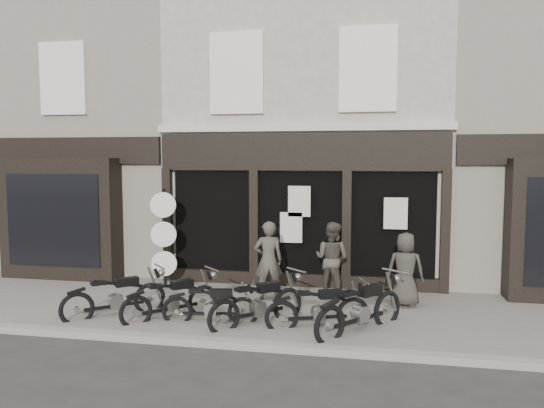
% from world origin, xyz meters
% --- Properties ---
extents(ground_plane, '(90.00, 90.00, 0.00)m').
position_xyz_m(ground_plane, '(0.00, 0.00, 0.00)').
color(ground_plane, '#2D2B28').
rests_on(ground_plane, ground).
extents(pavement, '(30.00, 4.20, 0.12)m').
position_xyz_m(pavement, '(0.00, 0.90, 0.06)').
color(pavement, '#68625C').
rests_on(pavement, ground_plane).
extents(kerb, '(30.00, 0.25, 0.13)m').
position_xyz_m(kerb, '(0.00, -1.25, 0.07)').
color(kerb, gray).
rests_on(kerb, ground_plane).
extents(central_building, '(7.30, 6.22, 8.34)m').
position_xyz_m(central_building, '(0.00, 5.95, 4.08)').
color(central_building, '#BBB3A0').
rests_on(central_building, ground).
extents(neighbour_left, '(5.60, 6.73, 8.34)m').
position_xyz_m(neighbour_left, '(-6.35, 5.90, 4.04)').
color(neighbour_left, gray).
rests_on(neighbour_left, ground).
extents(neighbour_right, '(5.60, 6.73, 8.34)m').
position_xyz_m(neighbour_right, '(6.35, 5.90, 4.04)').
color(neighbour_right, gray).
rests_on(neighbour_right, ground).
extents(motorcycle_0, '(1.76, 1.64, 1.04)m').
position_xyz_m(motorcycle_0, '(-3.35, -0.18, 0.41)').
color(motorcycle_0, black).
rests_on(motorcycle_0, ground).
extents(motorcycle_1, '(1.65, 1.68, 1.01)m').
position_xyz_m(motorcycle_1, '(-2.18, -0.11, 0.40)').
color(motorcycle_1, black).
rests_on(motorcycle_1, ground).
extents(motorcycle_2, '(1.91, 0.56, 0.91)m').
position_xyz_m(motorcycle_2, '(-1.31, -0.22, 0.36)').
color(motorcycle_2, black).
rests_on(motorcycle_2, ground).
extents(motorcycle_3, '(1.68, 1.77, 1.05)m').
position_xyz_m(motorcycle_3, '(-0.39, -0.13, 0.42)').
color(motorcycle_3, black).
rests_on(motorcycle_3, ground).
extents(motorcycle_4, '(1.95, 0.98, 0.98)m').
position_xyz_m(motorcycle_4, '(0.80, -0.13, 0.39)').
color(motorcycle_4, black).
rests_on(motorcycle_4, ground).
extents(motorcycle_5, '(1.70, 1.95, 1.12)m').
position_xyz_m(motorcycle_5, '(1.59, -0.22, 0.44)').
color(motorcycle_5, black).
rests_on(motorcycle_5, ground).
extents(man_left, '(0.74, 0.59, 1.78)m').
position_xyz_m(man_left, '(-0.53, 1.57, 1.01)').
color(man_left, '#443E38').
rests_on(man_left, pavement).
extents(man_centre, '(1.02, 0.91, 1.72)m').
position_xyz_m(man_centre, '(0.85, 2.18, 0.98)').
color(man_centre, '#464039').
rests_on(man_centre, pavement).
extents(man_right, '(0.82, 0.57, 1.60)m').
position_xyz_m(man_right, '(2.48, 1.58, 0.92)').
color(man_right, '#36322D').
rests_on(man_right, pavement).
extents(advert_sign_post, '(0.61, 0.40, 2.56)m').
position_xyz_m(advert_sign_post, '(-3.24, 2.12, 1.25)').
color(advert_sign_post, black).
rests_on(advert_sign_post, ground).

